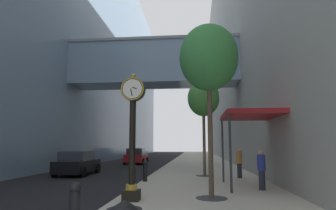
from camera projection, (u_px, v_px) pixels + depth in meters
ground_plane at (168, 164)px, 29.16m from camera, size 110.00×110.00×0.00m
sidewalk_right at (200, 162)px, 31.82m from camera, size 6.53×80.00×0.14m
building_block_left at (72, 40)px, 35.30m from camera, size 23.78×80.00×29.93m
building_block_right at (264, 30)px, 33.22m from camera, size 9.00×80.00×30.69m
street_clock at (132, 129)px, 9.82m from camera, size 0.84×0.55×4.37m
bollard_nearest at (75, 206)px, 6.08m from camera, size 0.25×0.25×1.05m
bollard_third at (133, 177)px, 11.76m from camera, size 0.25×0.25×1.05m
bollard_fourth at (145, 170)px, 14.60m from camera, size 0.25×0.25×1.05m
street_tree_near at (209, 59)px, 10.57m from camera, size 2.19×2.19×6.35m
street_tree_mid_near at (203, 99)px, 17.71m from camera, size 1.97×1.97×5.89m
pedestrian_walking at (239, 162)px, 16.12m from camera, size 0.38×0.38×1.71m
pedestrian_by_clock at (261, 168)px, 11.82m from camera, size 0.44×0.44×1.69m
storefront_awning at (249, 116)px, 12.93m from camera, size 2.40×3.60×3.30m
car_black_near at (78, 163)px, 18.95m from camera, size 2.17×4.21×1.58m
car_red_mid at (136, 156)px, 30.27m from camera, size 2.14×4.05×1.63m
car_blue_far at (138, 154)px, 40.60m from camera, size 1.98×4.36×1.56m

